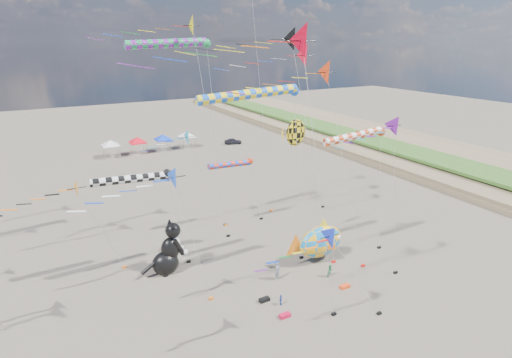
{
  "coord_description": "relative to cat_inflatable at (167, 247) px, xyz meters",
  "views": [
    {
      "loc": [
        -17.47,
        -16.85,
        20.84
      ],
      "look_at": [
        -1.45,
        12.0,
        9.39
      ],
      "focal_mm": 28.0,
      "sensor_mm": 36.0,
      "label": 1
    }
  ],
  "objects": [
    {
      "name": "ground",
      "position": [
        8.64,
        -16.17,
        -2.58
      ],
      "size": [
        260.0,
        260.0,
        0.0
      ],
      "primitive_type": "plane",
      "color": "brown",
      "rests_on": "ground"
    },
    {
      "name": "delta_kite_0",
      "position": [
        4.14,
        3.72,
        19.31
      ],
      "size": [
        11.56,
        2.16,
        23.34
      ],
      "color": "yellow",
      "rests_on": "ground"
    },
    {
      "name": "delta_kite_1",
      "position": [
        -1.41,
        -6.04,
        8.73
      ],
      "size": [
        8.91,
        1.89,
        12.62
      ],
      "color": "blue",
      "rests_on": "ground"
    },
    {
      "name": "delta_kite_2",
      "position": [
        12.21,
        -8.38,
        15.6
      ],
      "size": [
        11.69,
        2.13,
        19.6
      ],
      "color": "red",
      "rests_on": "ground"
    },
    {
      "name": "delta_kite_3",
      "position": [
        -7.61,
        2.64,
        5.9
      ],
      "size": [
        9.3,
        1.78,
        9.75
      ],
      "color": "orange",
      "rests_on": "ground"
    },
    {
      "name": "delta_kite_4",
      "position": [
        3.93,
        -12.73,
        18.0
      ],
      "size": [
        14.48,
        2.32,
        22.08
      ],
      "color": "red",
      "rests_on": "ground"
    },
    {
      "name": "delta_kite_5",
      "position": [
        18.05,
        5.21,
        16.58
      ],
      "size": [
        13.84,
        2.72,
        20.78
      ],
      "color": "red",
      "rests_on": "ground"
    },
    {
      "name": "delta_kite_6",
      "position": [
        7.67,
        -14.44,
        5.12
      ],
      "size": [
        10.03,
        1.87,
        8.97
      ],
      "color": "#172FCD",
      "rests_on": "ground"
    },
    {
      "name": "delta_kite_7",
      "position": [
        5.88,
        6.39,
        8.12
      ],
      "size": [
        8.51,
        2.08,
        12.04
      ],
      "color": "#1CA7CD",
      "rests_on": "ground"
    },
    {
      "name": "delta_kite_9",
      "position": [
        13.65,
        -0.01,
        18.18
      ],
      "size": [
        14.59,
        2.51,
        22.33
      ],
      "color": "black",
      "rests_on": "ground"
    },
    {
      "name": "delta_kite_10",
      "position": [
        15.29,
        -10.8,
        11.78
      ],
      "size": [
        7.74,
        1.73,
        15.6
      ],
      "color": "#74188E",
      "rests_on": "ground"
    },
    {
      "name": "windsock_0",
      "position": [
        9.78,
        5.9,
        5.07
      ],
      "size": [
        6.9,
        0.71,
        8.06
      ],
      "color": "red",
      "rests_on": "ground"
    },
    {
      "name": "windsock_1",
      "position": [
        -2.19,
        0.6,
        6.96
      ],
      "size": [
        8.21,
        0.76,
        9.97
      ],
      "color": "black",
      "rests_on": "ground"
    },
    {
      "name": "windsock_2",
      "position": [
        6.95,
        -4.2,
        14.12
      ],
      "size": [
        10.54,
        0.85,
        17.19
      ],
      "color": "blue",
      "rests_on": "ground"
    },
    {
      "name": "windsock_3",
      "position": [
        3.83,
        6.54,
        17.95
      ],
      "size": [
        9.8,
        0.9,
        21.05
      ],
      "color": "#1A8F49",
      "rests_on": "ground"
    },
    {
      "name": "windsock_4",
      "position": [
        16.46,
        -6.5,
        10.08
      ],
      "size": [
        8.29,
        0.77,
        13.11
      ],
      "color": "#C1370D",
      "rests_on": "ground"
    },
    {
      "name": "angelfish_kite",
      "position": [
        12.77,
        -1.74,
        9.74
      ],
      "size": [
        3.74,
        3.02,
        13.74
      ],
      "color": "yellow",
      "rests_on": "ground"
    },
    {
      "name": "cat_inflatable",
      "position": [
        0.0,
        0.0,
        0.0
      ],
      "size": [
        3.97,
        2.21,
        5.17
      ],
      "primitive_type": null,
      "rotation": [
        0.0,
        0.0,
        0.08
      ],
      "color": "black",
      "rests_on": "ground"
    },
    {
      "name": "fish_inflatable",
      "position": [
        13.71,
        -5.43,
        -0.44
      ],
      "size": [
        6.57,
        2.34,
        4.66
      ],
      "color": "#147CC3",
      "rests_on": "ground"
    },
    {
      "name": "person_adult",
      "position": [
        8.34,
        -6.18,
        -1.66
      ],
      "size": [
        0.8,
        0.75,
        1.84
      ],
      "primitive_type": "imported",
      "rotation": [
        0.0,
        0.0,
        0.64
      ],
      "color": "gray",
      "rests_on": "ground"
    },
    {
      "name": "child_green",
      "position": [
        12.83,
        -8.22,
        -1.97
      ],
      "size": [
        0.65,
        0.53,
        1.24
      ],
      "primitive_type": "imported",
      "rotation": [
        0.0,
        0.0,
        0.1
      ],
      "color": "#1A713B",
      "rests_on": "ground"
    },
    {
      "name": "child_blue",
      "position": [
        6.58,
        -9.52,
        -2.12
      ],
      "size": [
        0.55,
        0.54,
        0.93
      ],
      "primitive_type": "imported",
      "rotation": [
        0.0,
        0.0,
        0.77
      ],
      "color": "#2A4FB4",
      "rests_on": "ground"
    },
    {
      "name": "kite_bag_0",
      "position": [
        12.86,
        -10.29,
        -2.43
      ],
      "size": [
        0.9,
        0.44,
        0.3
      ],
      "primitive_type": "cube",
      "color": "#FF4115",
      "rests_on": "ground"
    },
    {
      "name": "kite_bag_1",
      "position": [
        13.56,
        -3.63,
        -2.43
      ],
      "size": [
        0.9,
        0.44,
        0.3
      ],
      "primitive_type": "cube",
      "color": "#141DCB",
      "rests_on": "ground"
    },
    {
      "name": "kite_bag_2",
      "position": [
        5.62,
        -8.47,
        -2.43
      ],
      "size": [
        0.9,
        0.44,
        0.3
      ],
      "primitive_type": "cube",
      "color": "black",
      "rests_on": "ground"
    },
    {
      "name": "kite_bag_3",
      "position": [
        6.01,
        -11.04,
        -2.43
      ],
      "size": [
        0.9,
        0.44,
        0.3
      ],
      "primitive_type": "cube",
      "color": "red",
      "rests_on": "ground"
    },
    {
      "name": "tent_row",
      "position": [
        10.14,
        43.83,
        0.56
      ],
      "size": [
        19.2,
        4.2,
        3.8
      ],
      "color": "white",
      "rests_on": "ground"
    },
    {
      "name": "parked_car",
      "position": [
        27.13,
        41.83,
        -1.96
      ],
      "size": [
        3.9,
        2.43,
        1.24
      ],
      "primitive_type": "imported",
      "rotation": [
        0.0,
        0.0,
        1.28
      ],
      "color": "#26262D",
      "rests_on": "ground"
    }
  ]
}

